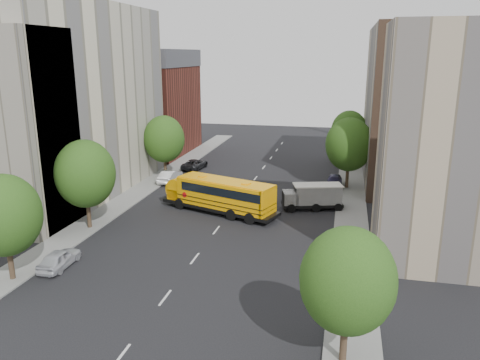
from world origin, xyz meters
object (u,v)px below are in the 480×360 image
(safari_truck, at_px, (313,196))
(parked_car_2, at_px, (195,164))
(street_tree_2, at_px, (164,139))
(school_bus, at_px, (218,193))
(parked_car_1, at_px, (170,176))
(parked_car_4, at_px, (334,181))
(street_tree_1, at_px, (85,174))
(street_tree_3, at_px, (348,281))
(parked_car_5, at_px, (338,154))
(parked_car_0, at_px, (59,259))
(street_tree_0, at_px, (4,215))
(street_tree_4, at_px, (349,145))
(street_tree_5, at_px, (349,131))

(safari_truck, bearing_deg, parked_car_2, 125.75)
(street_tree_2, relative_size, school_bus, 0.63)
(safari_truck, bearing_deg, street_tree_2, 140.60)
(parked_car_1, height_order, parked_car_4, parked_car_1)
(street_tree_1, xyz_separation_m, street_tree_3, (22.00, -14.00, -0.50))
(parked_car_1, relative_size, parked_car_5, 0.93)
(street_tree_3, bearing_deg, school_bus, 120.26)
(parked_car_0, bearing_deg, street_tree_0, 49.05)
(street_tree_2, height_order, parked_car_2, street_tree_2)
(street_tree_3, relative_size, street_tree_4, 0.88)
(safari_truck, height_order, parked_car_1, safari_truck)
(street_tree_0, bearing_deg, parked_car_4, 53.86)
(street_tree_5, distance_m, school_bus, 26.40)
(street_tree_2, distance_m, street_tree_4, 22.00)
(street_tree_5, bearing_deg, street_tree_1, -126.25)
(street_tree_4, height_order, parked_car_1, street_tree_4)
(parked_car_2, bearing_deg, street_tree_4, 171.88)
(parked_car_4, bearing_deg, street_tree_5, 83.96)
(street_tree_0, height_order, street_tree_2, street_tree_2)
(safari_truck, bearing_deg, parked_car_4, 62.15)
(street_tree_0, bearing_deg, street_tree_2, 90.00)
(street_tree_4, distance_m, parked_car_2, 20.88)
(parked_car_5, bearing_deg, parked_car_4, -86.20)
(school_bus, bearing_deg, parked_car_5, 87.67)
(street_tree_2, relative_size, parked_car_0, 1.95)
(street_tree_1, height_order, parked_car_2, street_tree_1)
(street_tree_2, height_order, school_bus, street_tree_2)
(parked_car_4, bearing_deg, parked_car_1, -172.58)
(parked_car_2, bearing_deg, street_tree_3, 124.14)
(school_bus, height_order, parked_car_2, school_bus)
(school_bus, bearing_deg, parked_car_2, 134.92)
(parked_car_1, bearing_deg, street_tree_4, -173.42)
(street_tree_0, height_order, parked_car_0, street_tree_0)
(street_tree_5, height_order, safari_truck, street_tree_5)
(parked_car_0, bearing_deg, parked_car_5, -116.37)
(street_tree_1, relative_size, parked_car_2, 1.64)
(parked_car_2, xyz_separation_m, parked_car_5, (18.40, 10.32, 0.12))
(street_tree_2, distance_m, parked_car_1, 4.78)
(street_tree_2, relative_size, parked_car_1, 1.72)
(parked_car_2, height_order, parked_car_5, parked_car_5)
(street_tree_0, height_order, street_tree_3, street_tree_0)
(parked_car_0, relative_size, parked_car_1, 0.88)
(street_tree_0, bearing_deg, parked_car_5, 64.55)
(street_tree_3, bearing_deg, parked_car_1, 124.52)
(street_tree_0, distance_m, street_tree_5, 45.65)
(parked_car_0, xyz_separation_m, parked_car_5, (18.62, 40.85, 0.12))
(street_tree_5, height_order, school_bus, street_tree_5)
(safari_truck, xyz_separation_m, parked_car_0, (-16.77, -17.27, -0.65))
(street_tree_1, relative_size, parked_car_4, 1.89)
(safari_truck, bearing_deg, parked_car_5, 69.96)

